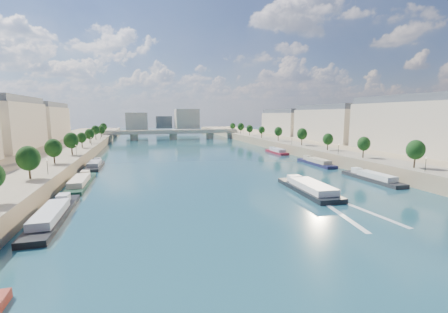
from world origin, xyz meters
TOP-DOWN VIEW (x-y plane):
  - ground at (0.00, 100.00)m, footprint 700.00×700.00m
  - quay_left at (-72.00, 100.00)m, footprint 44.00×520.00m
  - quay_right at (72.00, 100.00)m, footprint 44.00×520.00m
  - pave_left at (-57.00, 100.00)m, footprint 14.00×520.00m
  - pave_right at (57.00, 100.00)m, footprint 14.00×520.00m
  - trees_left at (-55.00, 102.00)m, footprint 4.80×268.80m
  - trees_right at (55.00, 110.00)m, footprint 4.80×268.80m
  - lamps_left at (-52.50, 90.00)m, footprint 0.36×200.36m
  - lamps_right at (52.50, 105.00)m, footprint 0.36×200.36m
  - buildings_right at (85.00, 112.00)m, footprint 16.00×226.00m
  - skyline at (3.19, 319.52)m, footprint 79.00×42.00m
  - bridge at (0.00, 235.64)m, footprint 112.00×12.00m
  - tour_barge at (17.73, 50.60)m, footprint 8.95×26.40m
  - wake at (17.73, 33.95)m, footprint 10.75×26.02m
  - moored_barges_left at (-45.50, 43.61)m, footprint 5.00×154.66m
  - moored_barges_right at (45.50, 55.91)m, footprint 5.00×161.11m

SIDE VIEW (x-z plane):
  - ground at x=0.00m, z-range 0.00..0.00m
  - wake at x=17.73m, z-range 0.00..0.04m
  - moored_barges_left at x=-45.50m, z-range -0.96..2.64m
  - moored_barges_right at x=45.50m, z-range -0.96..2.64m
  - tour_barge at x=17.73m, z-range -0.88..2.78m
  - quay_left at x=-72.00m, z-range 0.00..5.00m
  - quay_right at x=72.00m, z-range 0.00..5.00m
  - pave_left at x=-57.00m, z-range 5.00..5.10m
  - pave_right at x=57.00m, z-range 5.00..5.10m
  - bridge at x=0.00m, z-range 1.01..9.16m
  - lamps_left at x=-52.50m, z-range 5.64..9.92m
  - lamps_right at x=52.50m, z-range 5.64..9.92m
  - trees_left at x=-55.00m, z-range 6.35..14.61m
  - trees_right at x=55.00m, z-range 6.35..14.61m
  - skyline at x=3.19m, z-range 3.66..25.66m
  - buildings_right at x=85.00m, z-range 4.85..28.05m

